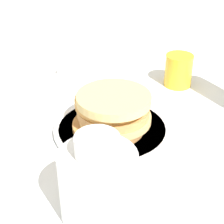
{
  "coord_description": "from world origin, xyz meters",
  "views": [
    {
      "loc": [
        0.47,
        0.41,
        0.43
      ],
      "look_at": [
        -0.02,
        0.03,
        0.05
      ],
      "focal_mm": 60.0,
      "sensor_mm": 36.0,
      "label": 1
    }
  ],
  "objects_px": {
    "pancake_stack": "(112,110)",
    "juice_glass": "(179,70)",
    "cream_jug": "(98,182)",
    "plate": "(112,129)"
  },
  "relations": [
    {
      "from": "pancake_stack",
      "to": "juice_glass",
      "type": "xyz_separation_m",
      "value": [
        -0.26,
        -0.0,
        -0.01
      ]
    },
    {
      "from": "cream_jug",
      "to": "juice_glass",
      "type": "bearing_deg",
      "value": -164.88
    },
    {
      "from": "juice_glass",
      "to": "cream_jug",
      "type": "relative_size",
      "value": 0.56
    },
    {
      "from": "juice_glass",
      "to": "cream_jug",
      "type": "xyz_separation_m",
      "value": [
        0.44,
        0.12,
        0.02
      ]
    },
    {
      "from": "plate",
      "to": "cream_jug",
      "type": "distance_m",
      "value": 0.22
    },
    {
      "from": "cream_jug",
      "to": "pancake_stack",
      "type": "bearing_deg",
      "value": -147.06
    },
    {
      "from": "pancake_stack",
      "to": "cream_jug",
      "type": "height_order",
      "value": "cream_jug"
    },
    {
      "from": "plate",
      "to": "juice_glass",
      "type": "distance_m",
      "value": 0.26
    },
    {
      "from": "plate",
      "to": "juice_glass",
      "type": "xyz_separation_m",
      "value": [
        -0.26,
        -0.0,
        0.03
      ]
    },
    {
      "from": "pancake_stack",
      "to": "juice_glass",
      "type": "relative_size",
      "value": 2.0
    }
  ]
}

